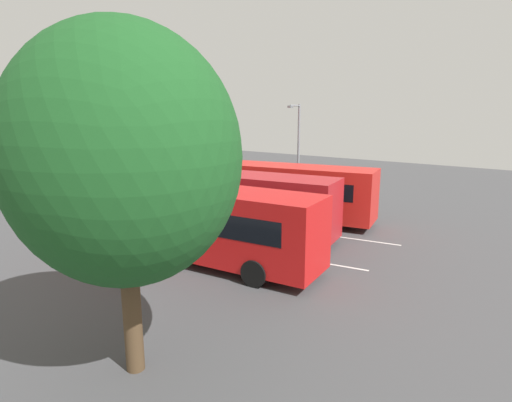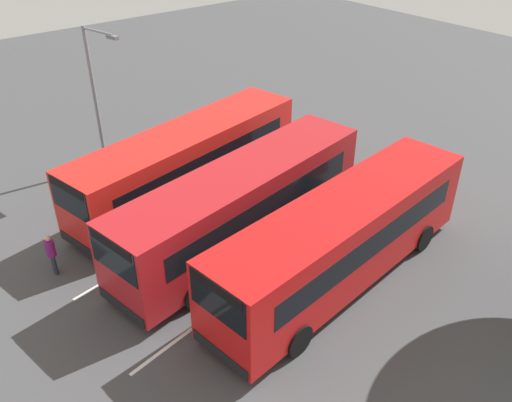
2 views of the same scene
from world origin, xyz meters
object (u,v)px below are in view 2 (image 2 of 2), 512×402
bus_center_left (242,204)px  street_lamp (97,91)px  bus_far_left (187,162)px  pedestrian (51,252)px  bus_center_right (342,238)px

bus_center_left → street_lamp: bearing=-91.2°
bus_far_left → bus_center_left: size_ratio=1.00×
pedestrian → street_lamp: 8.20m
bus_far_left → street_lamp: size_ratio=1.71×
bus_center_left → pedestrian: 6.75m
bus_far_left → bus_center_right: same height
bus_far_left → bus_center_left: (0.25, 3.99, 0.00)m
bus_center_right → pedestrian: 9.84m
bus_center_left → bus_center_right: same height
bus_far_left → bus_center_left: 4.00m
bus_center_left → street_lamp: (1.25, -8.63, 2.07)m
street_lamp → bus_center_left: bearing=-4.9°
bus_center_right → street_lamp: size_ratio=1.71×
pedestrian → street_lamp: street_lamp is taller
bus_far_left → pedestrian: bearing=0.4°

